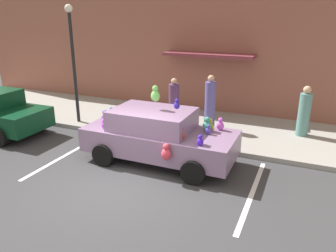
% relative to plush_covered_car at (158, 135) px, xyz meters
% --- Properties ---
extents(ground_plane, '(60.00, 60.00, 0.00)m').
position_rel_plush_covered_car_xyz_m(ground_plane, '(-0.31, -1.76, -0.80)').
color(ground_plane, '#38383A').
extents(sidewalk, '(24.00, 4.00, 0.15)m').
position_rel_plush_covered_car_xyz_m(sidewalk, '(-0.31, 3.24, -0.73)').
color(sidewalk, gray).
rests_on(sidewalk, ground).
extents(storefront_building, '(24.00, 1.25, 6.40)m').
position_rel_plush_covered_car_xyz_m(storefront_building, '(-0.30, 5.38, 2.39)').
color(storefront_building, brown).
rests_on(storefront_building, ground).
extents(parking_stripe_front, '(0.12, 3.60, 0.01)m').
position_rel_plush_covered_car_xyz_m(parking_stripe_front, '(2.87, -0.76, -0.80)').
color(parking_stripe_front, silver).
rests_on(parking_stripe_front, ground).
extents(parking_stripe_rear, '(0.12, 3.60, 0.01)m').
position_rel_plush_covered_car_xyz_m(parking_stripe_rear, '(-2.76, -0.76, -0.80)').
color(parking_stripe_rear, silver).
rests_on(parking_stripe_rear, ground).
extents(plush_covered_car, '(4.33, 2.10, 2.22)m').
position_rel_plush_covered_car_xyz_m(plush_covered_car, '(0.00, 0.00, 0.00)').
color(plush_covered_car, gray).
rests_on(plush_covered_car, ground).
extents(teddy_bear_on_sidewalk, '(0.37, 0.31, 0.71)m').
position_rel_plush_covered_car_xyz_m(teddy_bear_on_sidewalk, '(-2.11, 2.18, -0.32)').
color(teddy_bear_on_sidewalk, beige).
rests_on(teddy_bear_on_sidewalk, sidewalk).
extents(street_lamp_post, '(0.28, 0.28, 4.25)m').
position_rel_plush_covered_car_xyz_m(street_lamp_post, '(-4.20, 1.74, 1.92)').
color(street_lamp_post, black).
rests_on(street_lamp_post, sidewalk).
extents(pedestrian_near_shopfront, '(0.39, 0.39, 1.71)m').
position_rel_plush_covered_car_xyz_m(pedestrian_near_shopfront, '(3.75, 3.57, 0.13)').
color(pedestrian_near_shopfront, slate).
rests_on(pedestrian_near_shopfront, sidewalk).
extents(pedestrian_walking_past, '(0.39, 0.39, 1.70)m').
position_rel_plush_covered_car_xyz_m(pedestrian_walking_past, '(-0.79, 3.10, 0.13)').
color(pedestrian_walking_past, '#56345C').
rests_on(pedestrian_walking_past, sidewalk).
extents(pedestrian_by_lamp, '(0.38, 0.38, 1.93)m').
position_rel_plush_covered_car_xyz_m(pedestrian_by_lamp, '(0.64, 3.01, 0.24)').
color(pedestrian_by_lamp, '#585194').
rests_on(pedestrian_by_lamp, sidewalk).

